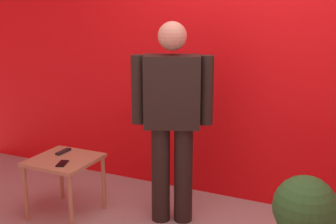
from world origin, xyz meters
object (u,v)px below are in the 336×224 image
object	(u,v)px
side_table	(64,167)
potted_plant	(304,215)
cell_phone	(62,163)
standing_person	(172,114)
tv_remote	(63,152)

from	to	relation	value
side_table	potted_plant	size ratio (longest dim) A/B	0.77
potted_plant	cell_phone	bearing A→B (deg)	-175.32
side_table	standing_person	bearing A→B (deg)	19.27
tv_remote	standing_person	bearing A→B (deg)	11.63
cell_phone	potted_plant	bearing A→B (deg)	-14.95
standing_person	potted_plant	distance (m)	1.27
standing_person	tv_remote	xyz separation A→B (m)	(-0.98, -0.19, -0.41)
cell_phone	standing_person	bearing A→B (deg)	8.31
tv_remote	cell_phone	bearing A→B (deg)	-52.81
standing_person	side_table	bearing A→B (deg)	-160.73
standing_person	side_table	size ratio (longest dim) A/B	3.16
standing_person	tv_remote	bearing A→B (deg)	-168.92
cell_phone	tv_remote	world-z (taller)	tv_remote
side_table	tv_remote	xyz separation A→B (m)	(-0.10, 0.12, 0.09)
tv_remote	potted_plant	xyz separation A→B (m)	(2.10, -0.08, -0.13)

